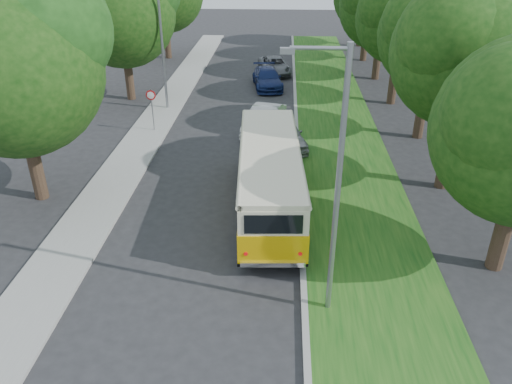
# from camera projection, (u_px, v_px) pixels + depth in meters

# --- Properties ---
(ground) EXTENTS (120.00, 120.00, 0.00)m
(ground) POSITION_uv_depth(u_px,v_px,m) (200.00, 257.00, 17.65)
(ground) COLOR #262629
(ground) RESTS_ON ground
(curb) EXTENTS (0.20, 70.00, 0.15)m
(curb) POSITION_uv_depth(u_px,v_px,m) (299.00, 192.00, 21.85)
(curb) COLOR gray
(curb) RESTS_ON ground
(grass_verge) EXTENTS (4.50, 70.00, 0.13)m
(grass_verge) POSITION_uv_depth(u_px,v_px,m) (353.00, 193.00, 21.74)
(grass_verge) COLOR #134813
(grass_verge) RESTS_ON ground
(sidewalk) EXTENTS (2.20, 70.00, 0.12)m
(sidewalk) POSITION_uv_depth(u_px,v_px,m) (111.00, 187.00, 22.27)
(sidewalk) COLOR gray
(sidewalk) RESTS_ON ground
(treeline) EXTENTS (24.27, 41.91, 9.46)m
(treeline) POSITION_uv_depth(u_px,v_px,m) (291.00, 8.00, 30.56)
(treeline) COLOR #332319
(treeline) RESTS_ON ground
(lamppost_near) EXTENTS (1.71, 0.16, 8.00)m
(lamppost_near) POSITION_uv_depth(u_px,v_px,m) (335.00, 182.00, 13.19)
(lamppost_near) COLOR gray
(lamppost_near) RESTS_ON ground
(lamppost_far) EXTENTS (1.71, 0.16, 7.50)m
(lamppost_far) POSITION_uv_depth(u_px,v_px,m) (160.00, 43.00, 30.04)
(lamppost_far) COLOR gray
(lamppost_far) RESTS_ON ground
(warning_sign) EXTENTS (0.56, 0.10, 2.50)m
(warning_sign) POSITION_uv_depth(u_px,v_px,m) (152.00, 103.00, 27.62)
(warning_sign) COLOR gray
(warning_sign) RESTS_ON ground
(vintage_bus) EXTENTS (2.93, 9.49, 2.78)m
(vintage_bus) POSITION_uv_depth(u_px,v_px,m) (270.00, 179.00, 20.03)
(vintage_bus) COLOR #DFAA07
(vintage_bus) RESTS_ON ground
(car_silver) EXTENTS (2.91, 4.60, 1.46)m
(car_silver) POSITION_uv_depth(u_px,v_px,m) (283.00, 133.00, 26.26)
(car_silver) COLOR #9E9FA2
(car_silver) RESTS_ON ground
(car_white) EXTENTS (2.54, 4.56, 1.42)m
(car_white) POSITION_uv_depth(u_px,v_px,m) (264.00, 120.00, 28.12)
(car_white) COLOR silver
(car_white) RESTS_ON ground
(car_blue) EXTENTS (2.58, 4.88, 1.35)m
(car_blue) POSITION_uv_depth(u_px,v_px,m) (267.00, 78.00, 35.94)
(car_blue) COLOR navy
(car_blue) RESTS_ON ground
(car_grey) EXTENTS (2.95, 4.81, 1.24)m
(car_grey) POSITION_uv_depth(u_px,v_px,m) (274.00, 66.00, 39.46)
(car_grey) COLOR #5A5E62
(car_grey) RESTS_ON ground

